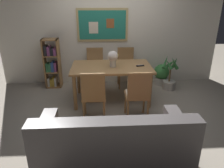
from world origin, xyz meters
TOP-DOWN VIEW (x-y plane):
  - ground_plane at (0.00, 0.00)m, footprint 12.00×12.00m
  - wall_back_with_painting at (-0.00, 1.59)m, footprint 5.20×0.14m
  - dining_table at (-0.03, 0.49)m, footprint 1.57×0.94m
  - dining_chair_near_right at (0.36, -0.33)m, footprint 0.40×0.41m
  - dining_chair_near_left at (-0.37, -0.33)m, footprint 0.40×0.41m
  - dining_chair_far_right at (0.35, 1.28)m, footprint 0.40×0.41m
  - dining_chair_far_left at (-0.37, 1.28)m, footprint 0.40×0.41m
  - leather_couch at (-0.12, -1.44)m, footprint 1.80×0.84m
  - bookshelf at (-1.37, 1.30)m, footprint 0.36×0.28m
  - potted_ivy at (1.23, 1.27)m, footprint 0.36×0.36m
  - potted_palm at (1.34, 0.98)m, footprint 0.39×0.40m
  - flower_vase at (-0.01, 0.45)m, footprint 0.21×0.20m
  - tv_remote at (0.53, 0.45)m, footprint 0.16×0.07m

SIDE VIEW (x-z plane):
  - ground_plane at x=0.00m, z-range 0.00..0.00m
  - potted_ivy at x=1.23m, z-range -0.01..0.55m
  - potted_palm at x=1.34m, z-range -0.13..0.69m
  - leather_couch at x=-0.12m, z-range -0.11..0.73m
  - dining_chair_near_right at x=0.36m, z-range 0.08..0.99m
  - dining_chair_near_left at x=-0.37m, z-range 0.08..0.99m
  - dining_chair_far_right at x=0.35m, z-range 0.08..0.99m
  - dining_chair_far_left at x=-0.37m, z-range 0.08..0.99m
  - bookshelf at x=-1.37m, z-range -0.02..1.13m
  - dining_table at x=-0.03m, z-range 0.28..1.02m
  - tv_remote at x=0.53m, z-range 0.74..0.76m
  - flower_vase at x=-0.01m, z-range 0.77..1.08m
  - wall_back_with_painting at x=0.00m, z-range 0.00..2.60m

